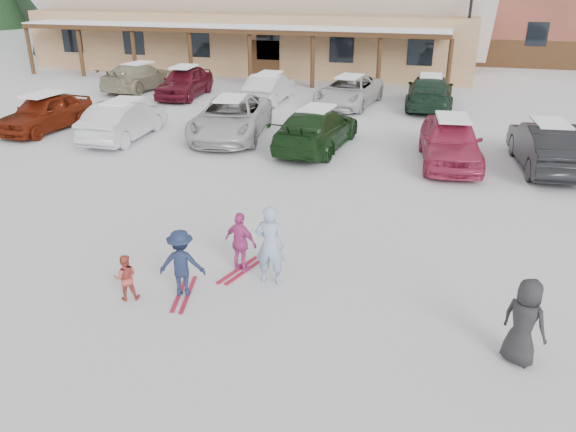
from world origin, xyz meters
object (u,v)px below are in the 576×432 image
(parked_car_2, at_px, (231,118))
(parked_car_11, at_px, (430,92))
(toddler_red, at_px, (126,277))
(parked_car_0, at_px, (45,112))
(child_navy, at_px, (182,263))
(parked_car_3, at_px, (317,128))
(parked_car_7, at_px, (139,77))
(parked_car_4, at_px, (450,141))
(parked_car_5, at_px, (547,146))
(lamp_post, at_px, (470,16))
(parked_car_8, at_px, (185,82))
(parked_car_10, at_px, (349,91))
(parked_car_1, at_px, (124,120))
(day_lodge, at_px, (257,4))
(bystander_dark, at_px, (524,322))
(parked_car_9, at_px, (269,88))
(child_magenta, at_px, (241,243))
(adult_skier, at_px, (270,245))

(parked_car_2, height_order, parked_car_11, parked_car_2)
(toddler_red, relative_size, parked_car_0, 0.22)
(child_navy, xyz_separation_m, parked_car_3, (0.39, 10.56, 0.04))
(parked_car_3, xyz_separation_m, parked_car_7, (-11.57, 8.25, -0.02))
(parked_car_4, relative_size, parked_car_5, 0.99)
(toddler_red, bearing_deg, parked_car_3, -124.13)
(lamp_post, height_order, child_navy, lamp_post)
(parked_car_7, height_order, parked_car_8, parked_car_8)
(parked_car_10, bearing_deg, child_navy, -83.07)
(parked_car_4, xyz_separation_m, parked_car_11, (-0.93, 8.46, -0.04))
(toddler_red, distance_m, parked_car_4, 12.01)
(lamp_post, xyz_separation_m, parked_car_1, (-12.65, -14.82, -2.97))
(day_lodge, height_order, bystander_dark, day_lodge)
(parked_car_10, bearing_deg, day_lodge, 133.96)
(toddler_red, relative_size, parked_car_4, 0.21)
(parked_car_5, distance_m, parked_car_8, 17.76)
(bystander_dark, height_order, parked_car_8, parked_car_8)
(parked_car_2, height_order, parked_car_10, parked_car_2)
(parked_car_0, distance_m, parked_car_2, 7.61)
(parked_car_2, xyz_separation_m, parked_car_11, (7.22, 7.19, -0.01))
(day_lodge, xyz_separation_m, parked_car_5, (15.75, -18.84, -3.18))
(day_lodge, xyz_separation_m, parked_car_8, (-0.33, -11.29, -3.18))
(parked_car_5, relative_size, parked_car_9, 1.10)
(parked_car_1, bearing_deg, bystander_dark, 139.76)
(child_navy, xyz_separation_m, parked_car_7, (-11.18, 18.81, 0.02))
(parked_car_0, height_order, parked_car_9, parked_car_0)
(parked_car_2, bearing_deg, parked_car_9, 86.06)
(toddler_red, distance_m, child_magenta, 2.43)
(toddler_red, bearing_deg, day_lodge, -104.11)
(parked_car_5, bearing_deg, child_navy, 46.64)
(bystander_dark, height_order, parked_car_1, bystander_dark)
(parked_car_1, xyz_separation_m, parked_car_5, (14.99, 0.31, 0.03))
(parked_car_9, bearing_deg, parked_car_8, -0.11)
(parked_car_4, bearing_deg, parked_car_5, -0.74)
(parked_car_8, bearing_deg, child_magenta, -64.60)
(adult_skier, height_order, parked_car_4, adult_skier)
(parked_car_7, bearing_deg, parked_car_8, 169.41)
(parked_car_8, bearing_deg, parked_car_5, -27.86)
(parked_car_0, height_order, parked_car_8, parked_car_8)
(bystander_dark, bearing_deg, toddler_red, 35.39)
(adult_skier, distance_m, parked_car_4, 9.71)
(bystander_dark, height_order, parked_car_3, bystander_dark)
(adult_skier, distance_m, child_magenta, 0.81)
(child_magenta, height_order, parked_car_5, parked_car_5)
(lamp_post, relative_size, parked_car_11, 1.28)
(child_navy, height_order, parked_car_3, parked_car_3)
(adult_skier, distance_m, parked_car_11, 17.70)
(parked_car_1, height_order, parked_car_10, parked_car_1)
(child_navy, height_order, parked_car_11, parked_car_11)
(parked_car_3, bearing_deg, bystander_dark, 123.81)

